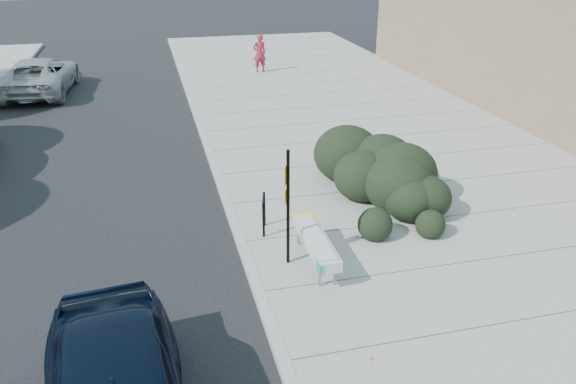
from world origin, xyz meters
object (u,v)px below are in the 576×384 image
at_px(bench, 316,241).
at_px(pedestrian, 259,53).
at_px(suv_silver, 39,76).
at_px(bike_rack, 264,210).
at_px(sign_post, 287,201).

distance_m(bench, pedestrian, 18.17).
bearing_deg(pedestrian, suv_silver, -1.83).
distance_m(bike_rack, suv_silver, 16.68).
height_order(bench, suv_silver, suv_silver).
xyz_separation_m(bike_rack, suv_silver, (-6.88, 15.19, 0.11)).
bearing_deg(sign_post, pedestrian, 104.38).
bearing_deg(bench, pedestrian, 83.07).
bearing_deg(suv_silver, sign_post, 117.41).
relative_size(bench, pedestrian, 1.20).
distance_m(bike_rack, sign_post, 1.73).
relative_size(bike_rack, pedestrian, 0.47).
bearing_deg(pedestrian, sign_post, 71.92).
height_order(suv_silver, pedestrian, pedestrian).
xyz_separation_m(bench, sign_post, (-0.56, 0.18, 0.90)).
bearing_deg(sign_post, suv_silver, 137.12).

